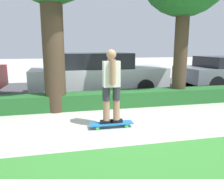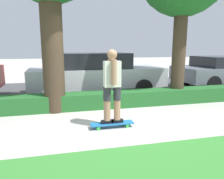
% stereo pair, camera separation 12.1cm
% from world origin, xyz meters
% --- Properties ---
extents(ground_plane, '(60.00, 60.00, 0.00)m').
position_xyz_m(ground_plane, '(0.00, 0.00, 0.00)').
color(ground_plane, '#BCB7AD').
extents(street_asphalt, '(18.23, 5.00, 0.01)m').
position_xyz_m(street_asphalt, '(0.00, 4.20, 0.00)').
color(street_asphalt, '#474749').
rests_on(street_asphalt, ground_plane).
extents(hedge_row, '(18.23, 0.60, 0.43)m').
position_xyz_m(hedge_row, '(0.00, 1.60, 0.22)').
color(hedge_row, '#236028').
rests_on(hedge_row, ground_plane).
extents(skateboard, '(0.93, 0.24, 0.10)m').
position_xyz_m(skateboard, '(-0.25, -0.03, 0.08)').
color(skateboard, '#1E6BAD').
rests_on(skateboard, ground_plane).
extents(skater_person, '(0.48, 0.40, 1.55)m').
position_xyz_m(skater_person, '(-0.25, -0.03, 0.92)').
color(skater_person, black).
rests_on(skater_person, skateboard).
extents(parked_car_middle, '(4.85, 1.98, 1.49)m').
position_xyz_m(parked_car_middle, '(0.01, 3.50, 0.77)').
color(parked_car_middle, '#B7B7BC').
rests_on(parked_car_middle, ground_plane).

